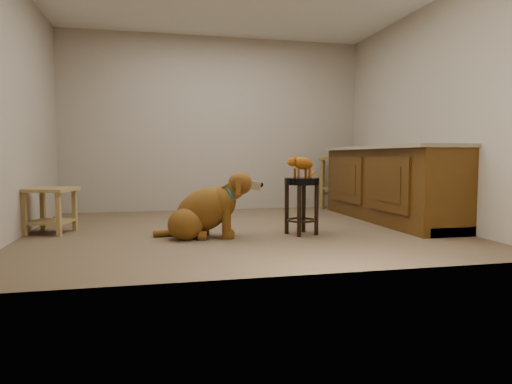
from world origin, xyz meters
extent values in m
cube|color=brown|center=(0.00, 0.00, 0.00)|extent=(4.50, 4.00, 0.01)
cube|color=#A49684|center=(0.00, 2.00, 1.30)|extent=(4.50, 0.04, 2.60)
cube|color=#A49684|center=(0.00, -2.00, 1.30)|extent=(4.50, 0.04, 2.60)
cube|color=#A49684|center=(-2.25, 0.00, 1.30)|extent=(0.04, 4.00, 2.60)
cube|color=#A49684|center=(2.25, 0.00, 1.30)|extent=(0.04, 4.00, 2.60)
cube|color=#4F300E|center=(1.95, 0.30, 0.45)|extent=(0.60, 2.50, 0.90)
cube|color=gray|center=(1.92, 0.30, 0.92)|extent=(0.70, 2.56, 0.04)
cube|color=black|center=(1.99, 0.30, 0.05)|extent=(0.52, 2.50, 0.10)
cube|color=#4F300E|center=(1.64, -0.25, 0.50)|extent=(0.02, 0.90, 0.62)
cube|color=#4F300E|center=(1.64, 0.85, 0.50)|extent=(0.02, 0.90, 0.62)
cube|color=#41260B|center=(1.63, -0.25, 0.50)|extent=(0.02, 0.60, 0.40)
cube|color=#41260B|center=(1.63, 0.85, 0.50)|extent=(0.02, 0.60, 0.40)
cylinder|color=black|center=(0.63, -0.29, 0.26)|extent=(0.04, 0.04, 0.52)
cylinder|color=black|center=(0.42, -0.36, 0.26)|extent=(0.04, 0.04, 0.52)
cylinder|color=black|center=(0.70, -0.50, 0.26)|extent=(0.04, 0.04, 0.52)
cylinder|color=black|center=(0.49, -0.57, 0.26)|extent=(0.04, 0.04, 0.52)
torus|color=black|center=(0.56, -0.43, 0.15)|extent=(0.38, 0.38, 0.02)
cylinder|color=black|center=(0.56, -0.43, 0.56)|extent=(0.36, 0.36, 0.07)
cube|color=brown|center=(1.94, 1.86, 0.38)|extent=(0.06, 0.06, 0.76)
cube|color=brown|center=(1.62, 1.72, 0.38)|extent=(0.06, 0.06, 0.76)
cube|color=brown|center=(2.08, 1.54, 0.38)|extent=(0.06, 0.06, 0.76)
cube|color=brown|center=(1.76, 1.40, 0.38)|extent=(0.06, 0.06, 0.76)
cube|color=brown|center=(1.85, 1.63, 0.78)|extent=(0.57, 0.57, 0.04)
cube|color=#997D47|center=(-1.78, 0.33, 0.22)|extent=(0.06, 0.06, 0.45)
cube|color=#997D47|center=(-2.12, 0.43, 0.22)|extent=(0.06, 0.06, 0.45)
cube|color=#997D47|center=(-1.88, -0.01, 0.22)|extent=(0.06, 0.06, 0.45)
cube|color=#997D47|center=(-2.22, 0.09, 0.22)|extent=(0.06, 0.06, 0.45)
cube|color=#997D47|center=(-2.00, 0.21, 0.46)|extent=(0.58, 0.58, 0.04)
cube|color=#997D47|center=(-2.00, 0.21, 0.12)|extent=(0.49, 0.49, 0.03)
ellipsoid|color=brown|center=(-0.59, -0.22, 0.15)|extent=(0.40, 0.35, 0.32)
ellipsoid|color=brown|center=(-0.64, -0.47, 0.15)|extent=(0.40, 0.35, 0.32)
cylinder|color=brown|center=(-0.42, -0.24, 0.04)|extent=(0.10, 0.11, 0.10)
cylinder|color=brown|center=(-0.48, -0.53, 0.04)|extent=(0.10, 0.11, 0.10)
ellipsoid|color=brown|center=(-0.45, -0.38, 0.28)|extent=(0.78, 0.51, 0.65)
ellipsoid|color=brown|center=(-0.26, -0.42, 0.36)|extent=(0.32, 0.34, 0.33)
cylinder|color=brown|center=(-0.21, -0.34, 0.19)|extent=(0.10, 0.10, 0.38)
cylinder|color=brown|center=(-0.24, -0.51, 0.19)|extent=(0.10, 0.10, 0.38)
sphere|color=brown|center=(-0.18, -0.35, 0.02)|extent=(0.10, 0.10, 0.10)
sphere|color=brown|center=(-0.21, -0.52, 0.02)|extent=(0.10, 0.10, 0.10)
cylinder|color=brown|center=(-0.19, -0.43, 0.45)|extent=(0.26, 0.21, 0.24)
ellipsoid|color=brown|center=(-0.09, -0.45, 0.54)|extent=(0.28, 0.26, 0.23)
cube|color=#8E7959|center=(0.04, -0.48, 0.52)|extent=(0.17, 0.11, 0.10)
sphere|color=black|center=(0.11, -0.49, 0.53)|extent=(0.06, 0.06, 0.06)
cube|color=brown|center=(-0.09, -0.35, 0.51)|extent=(0.06, 0.07, 0.17)
cube|color=brown|center=(-0.13, -0.55, 0.51)|extent=(0.06, 0.07, 0.17)
torus|color=#0E6377|center=(-0.19, -0.43, 0.45)|extent=(0.17, 0.24, 0.20)
cylinder|color=#D8BF4C|center=(-0.14, -0.44, 0.38)|extent=(0.01, 0.04, 0.04)
cylinder|color=brown|center=(-0.80, -0.26, 0.03)|extent=(0.30, 0.11, 0.07)
ellipsoid|color=#994C0F|center=(0.58, -0.42, 0.74)|extent=(0.28, 0.20, 0.16)
cylinder|color=#994C0F|center=(0.49, -0.41, 0.64)|extent=(0.03, 0.03, 0.10)
sphere|color=#994C0F|center=(0.49, -0.41, 0.60)|extent=(0.03, 0.03, 0.03)
cylinder|color=#994C0F|center=(0.51, -0.48, 0.64)|extent=(0.03, 0.03, 0.10)
sphere|color=#994C0F|center=(0.51, -0.48, 0.60)|extent=(0.03, 0.03, 0.03)
cylinder|color=#994C0F|center=(0.62, -0.37, 0.64)|extent=(0.03, 0.03, 0.10)
sphere|color=#994C0F|center=(0.62, -0.37, 0.60)|extent=(0.03, 0.03, 0.03)
cylinder|color=#994C0F|center=(0.65, -0.44, 0.64)|extent=(0.03, 0.03, 0.10)
sphere|color=#994C0F|center=(0.65, -0.44, 0.60)|extent=(0.03, 0.03, 0.03)
sphere|color=#994C0F|center=(0.45, -0.47, 0.76)|extent=(0.09, 0.09, 0.09)
sphere|color=#994C0F|center=(0.41, -0.48, 0.75)|extent=(0.04, 0.04, 0.04)
sphere|color=brown|center=(0.40, -0.48, 0.75)|extent=(0.01, 0.01, 0.01)
cone|color=#994C0F|center=(0.45, -0.44, 0.81)|extent=(0.05, 0.05, 0.04)
cone|color=#C66B60|center=(0.45, -0.44, 0.80)|extent=(0.03, 0.03, 0.03)
cone|color=#994C0F|center=(0.46, -0.49, 0.81)|extent=(0.05, 0.05, 0.04)
cone|color=#C66B60|center=(0.46, -0.49, 0.80)|extent=(0.03, 0.03, 0.03)
cylinder|color=#994C0F|center=(0.69, -0.35, 0.61)|extent=(0.16, 0.15, 0.09)
camera|label=1|loc=(-0.94, -4.92, 0.81)|focal=32.00mm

